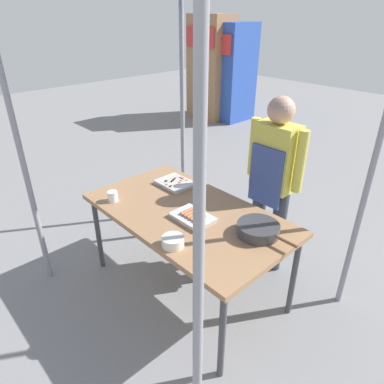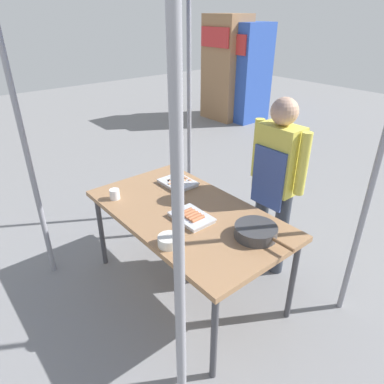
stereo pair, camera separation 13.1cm
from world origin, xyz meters
name	(u,v)px [view 2 (the right image)]	position (x,y,z in m)	size (l,w,h in m)	color
ground_plane	(188,286)	(0.00, 0.00, 0.00)	(18.00, 18.00, 0.00)	slate
stall_table	(187,217)	(0.00, 0.00, 0.70)	(1.60, 0.90, 0.75)	#9E724C
tray_grilled_sausages	(192,217)	(0.11, -0.04, 0.77)	(0.31, 0.22, 0.05)	silver
tray_meat_skewers	(178,183)	(-0.41, 0.23, 0.77)	(0.30, 0.24, 0.04)	silver
cooking_wok	(256,231)	(0.55, 0.15, 0.79)	(0.45, 0.29, 0.08)	#38383A
condiment_bowl	(169,241)	(0.26, -0.36, 0.78)	(0.15, 0.15, 0.07)	silver
drink_cup_near_edge	(115,194)	(-0.53, -0.32, 0.79)	(0.08, 0.08, 0.08)	white
vendor_woman	(276,176)	(0.23, 0.75, 0.91)	(0.52, 0.23, 1.54)	#333842
neighbor_stall_left	(240,72)	(-3.38, 4.15, 0.95)	(1.04, 0.81, 1.89)	#2D51B2
neighbor_stall_right	(226,69)	(-3.57, 3.91, 1.02)	(0.84, 0.67, 2.03)	#9E724C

